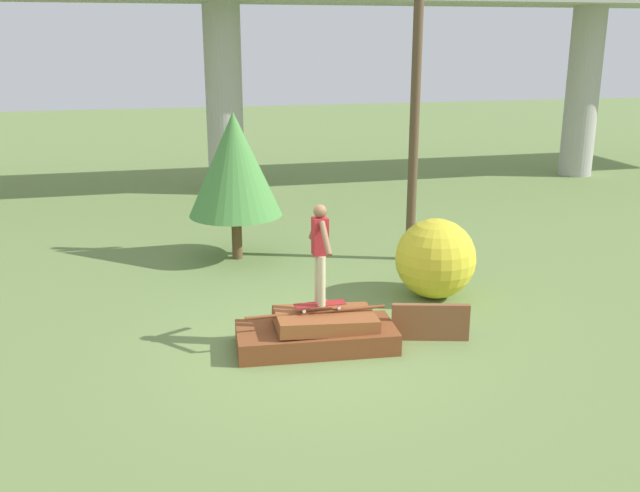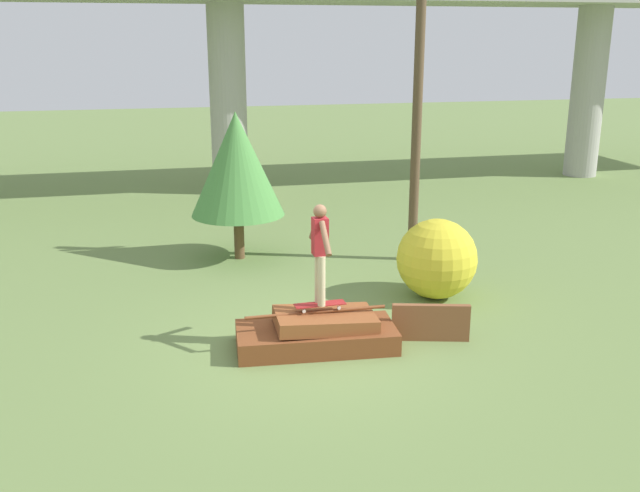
% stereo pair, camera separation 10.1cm
% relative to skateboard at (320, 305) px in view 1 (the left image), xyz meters
% --- Properties ---
extents(ground_plane, '(80.00, 80.00, 0.00)m').
position_rel_skateboard_xyz_m(ground_plane, '(-0.07, -0.05, -0.68)').
color(ground_plane, olive).
extents(scrap_pile, '(2.51, 1.25, 0.61)m').
position_rel_skateboard_xyz_m(scrap_pile, '(-0.04, -0.05, -0.44)').
color(scrap_pile, brown).
rests_on(scrap_pile, ground_plane).
extents(scrap_plank_loose, '(1.21, 0.42, 0.60)m').
position_rel_skateboard_xyz_m(scrap_plank_loose, '(1.75, -0.19, -0.38)').
color(scrap_plank_loose, brown).
rests_on(scrap_plank_loose, ground_plane).
extents(skateboard, '(0.79, 0.24, 0.09)m').
position_rel_skateboard_xyz_m(skateboard, '(0.00, 0.00, 0.00)').
color(skateboard, maroon).
rests_on(skateboard, scrap_pile).
extents(skater, '(0.23, 1.05, 1.56)m').
position_rel_skateboard_xyz_m(skater, '(0.00, -0.00, 0.91)').
color(skater, '#C6B78E').
rests_on(skater, skateboard).
extents(highway_overpass, '(44.00, 3.78, 6.21)m').
position_rel_skateboard_xyz_m(highway_overpass, '(-0.07, 11.85, 4.70)').
color(highway_overpass, '#A8A59E').
rests_on(highway_overpass, ground_plane).
extents(utility_pole, '(1.30, 0.20, 6.31)m').
position_rel_skateboard_xyz_m(utility_pole, '(2.95, 3.92, 2.60)').
color(utility_pole, brown).
rests_on(utility_pole, ground_plane).
extents(tree_behind_left, '(1.98, 1.98, 3.15)m').
position_rel_skateboard_xyz_m(tree_behind_left, '(-0.66, 4.86, 1.37)').
color(tree_behind_left, brown).
rests_on(tree_behind_left, ground_plane).
extents(bush_yellow_flowering, '(1.47, 1.47, 1.47)m').
position_rel_skateboard_xyz_m(bush_yellow_flowering, '(2.57, 1.63, 0.05)').
color(bush_yellow_flowering, gold).
rests_on(bush_yellow_flowering, ground_plane).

